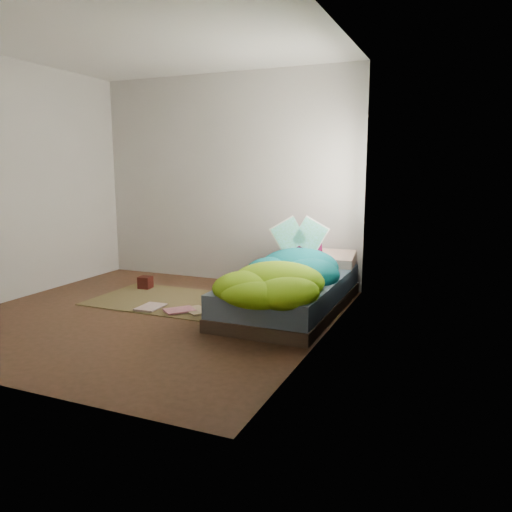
# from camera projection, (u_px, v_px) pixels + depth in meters

# --- Properties ---
(ground) EXTENTS (3.50, 3.50, 0.00)m
(ground) POSITION_uv_depth(u_px,v_px,m) (150.00, 315.00, 4.95)
(ground) COLOR #3F2918
(ground) RESTS_ON ground
(room_walls) EXTENTS (3.54, 3.54, 2.62)m
(room_walls) POSITION_uv_depth(u_px,v_px,m) (145.00, 148.00, 4.66)
(room_walls) COLOR #B8B5AE
(room_walls) RESTS_ON ground
(bed) EXTENTS (1.00, 2.00, 0.34)m
(bed) POSITION_uv_depth(u_px,v_px,m) (290.00, 294.00, 5.10)
(bed) COLOR #3E2B21
(bed) RESTS_ON ground
(duvet) EXTENTS (0.96, 1.84, 0.34)m
(duvet) POSITION_uv_depth(u_px,v_px,m) (283.00, 265.00, 4.84)
(duvet) COLOR #064B68
(duvet) RESTS_ON bed
(rug) EXTENTS (1.60, 1.10, 0.01)m
(rug) POSITION_uv_depth(u_px,v_px,m) (168.00, 300.00, 5.50)
(rug) COLOR brown
(rug) RESTS_ON ground
(pillow_floral) EXTENTS (0.64, 0.42, 0.14)m
(pillow_floral) POSITION_uv_depth(u_px,v_px,m) (327.00, 260.00, 5.71)
(pillow_floral) COLOR white
(pillow_floral) RESTS_ON bed
(pillow_magenta) EXTENTS (0.42, 0.32, 0.41)m
(pillow_magenta) POSITION_uv_depth(u_px,v_px,m) (303.00, 247.00, 5.71)
(pillow_magenta) COLOR #490418
(pillow_magenta) RESTS_ON bed
(open_book) EXTENTS (0.50, 0.31, 0.30)m
(open_book) POSITION_uv_depth(u_px,v_px,m) (300.00, 226.00, 5.33)
(open_book) COLOR green
(open_book) RESTS_ON duvet
(wooden_box) EXTENTS (0.16, 0.16, 0.14)m
(wooden_box) POSITION_uv_depth(u_px,v_px,m) (145.00, 282.00, 6.01)
(wooden_box) COLOR #370F0C
(wooden_box) RESTS_ON rug
(floor_book_a) EXTENTS (0.24, 0.32, 0.02)m
(floor_book_a) POSITION_uv_depth(u_px,v_px,m) (141.00, 306.00, 5.19)
(floor_book_a) COLOR silver
(floor_book_a) RESTS_ON rug
(floor_book_b) EXTENTS (0.35, 0.36, 0.03)m
(floor_book_b) POSITION_uv_depth(u_px,v_px,m) (176.00, 308.00, 5.12)
(floor_book_b) COLOR pink
(floor_book_b) RESTS_ON rug
(floor_book_c) EXTENTS (0.36, 0.34, 0.02)m
(floor_book_c) POSITION_uv_depth(u_px,v_px,m) (187.00, 312.00, 4.97)
(floor_book_c) COLOR tan
(floor_book_c) RESTS_ON rug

